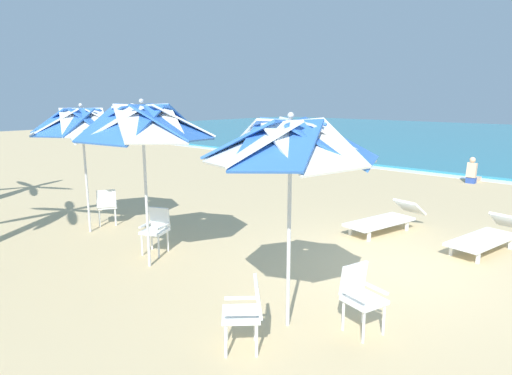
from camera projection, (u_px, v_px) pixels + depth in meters
The scene contains 11 objects.
ground_plane at pixel (394, 269), 7.72m from camera, with size 80.00×80.00×0.00m, color #D3B784.
beach_umbrella_0 at pixel (290, 143), 5.32m from camera, with size 2.18×2.18×2.76m.
plastic_chair_0 at pixel (247, 310), 5.17m from camera, with size 0.63×0.63×0.87m.
plastic_chair_1 at pixel (360, 294), 5.58m from camera, with size 0.56×0.54×0.87m.
beach_umbrella_1 at pixel (142, 124), 7.33m from camera, with size 2.43×2.43×2.91m.
plastic_chair_2 at pixel (156, 227), 8.45m from camera, with size 0.59×0.61×0.87m.
beach_umbrella_2 at pixel (82, 123), 9.35m from camera, with size 2.19×2.19×2.82m.
plastic_chair_3 at pixel (107, 204), 10.26m from camera, with size 0.61×0.60×0.87m.
sun_lounger_0 at pixel (488, 236), 8.61m from camera, with size 0.99×2.22×0.62m.
sun_lounger_1 at pixel (386, 219), 9.83m from camera, with size 1.05×2.23×0.62m.
beachgoer_seated at pixel (473, 174), 15.48m from camera, with size 0.30×0.93×0.92m.
Camera 1 is at (3.16, -6.98, 2.93)m, focal length 31.04 mm.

